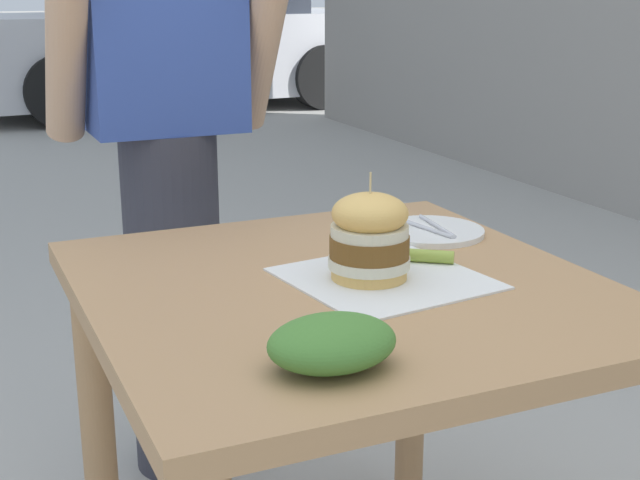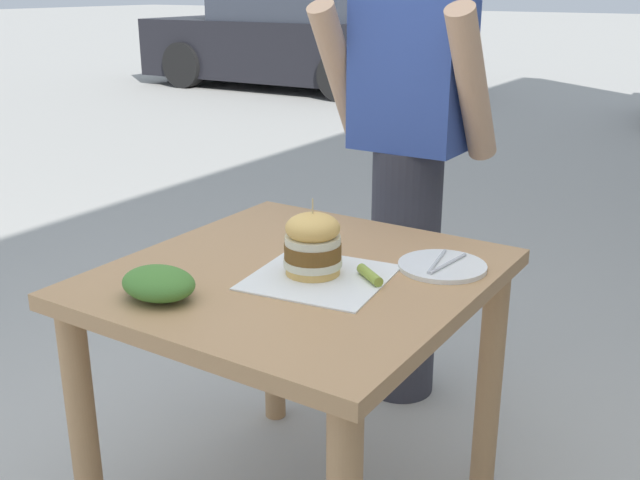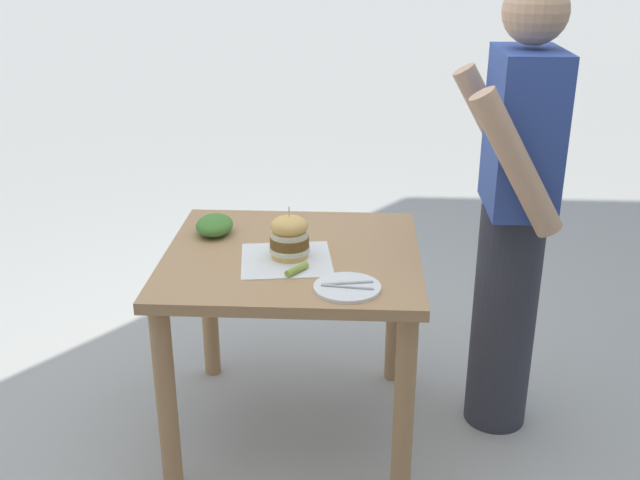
% 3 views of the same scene
% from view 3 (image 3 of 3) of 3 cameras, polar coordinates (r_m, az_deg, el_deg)
% --- Properties ---
extents(ground_plane, '(80.00, 80.00, 0.00)m').
position_cam_3_polar(ground_plane, '(3.07, -1.92, -13.90)').
color(ground_plane, '#ADAAA3').
extents(patio_table, '(0.87, 0.92, 0.75)m').
position_cam_3_polar(patio_table, '(2.76, -2.08, -3.49)').
color(patio_table, tan).
rests_on(patio_table, ground).
extents(serving_paper, '(0.35, 0.35, 0.00)m').
position_cam_3_polar(serving_paper, '(2.63, -2.58, -1.52)').
color(serving_paper, white).
rests_on(serving_paper, patio_table).
extents(sandwich, '(0.14, 0.14, 0.19)m').
position_cam_3_polar(sandwich, '(2.63, -2.35, 0.26)').
color(sandwich, '#E5B25B').
rests_on(sandwich, serving_paper).
extents(pickle_spear, '(0.09, 0.08, 0.02)m').
position_cam_3_polar(pickle_spear, '(2.52, -1.78, -2.26)').
color(pickle_spear, '#8EA83D').
rests_on(pickle_spear, serving_paper).
extents(side_plate_with_forks, '(0.22, 0.22, 0.02)m').
position_cam_3_polar(side_plate_with_forks, '(2.42, 2.09, -3.63)').
color(side_plate_with_forks, white).
rests_on(side_plate_with_forks, patio_table).
extents(side_salad, '(0.18, 0.14, 0.07)m').
position_cam_3_polar(side_salad, '(2.88, -8.04, 1.14)').
color(side_salad, '#477F33').
rests_on(side_salad, patio_table).
extents(diner_across_table, '(0.55, 0.35, 1.69)m').
position_cam_3_polar(diner_across_table, '(2.79, 14.53, 2.11)').
color(diner_across_table, '#33333D').
rests_on(diner_across_table, ground).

